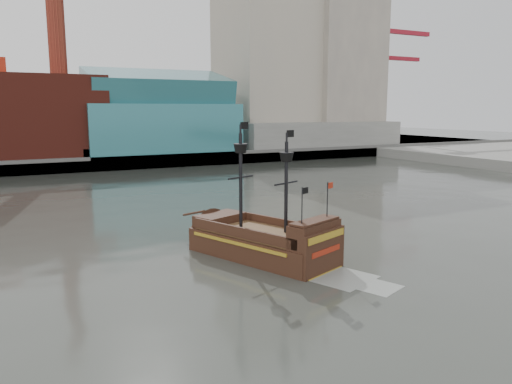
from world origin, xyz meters
TOP-DOWN VIEW (x-y plane):
  - ground at (0.00, 0.00)m, footprint 400.00×400.00m
  - promenade_far at (0.00, 92.00)m, footprint 220.00×60.00m
  - seawall at (0.00, 62.50)m, footprint 220.00×1.00m
  - skyline at (5.21, 84.56)m, footprint 149.00×45.00m
  - crane_a at (78.63, 82.00)m, footprint 22.50×4.00m
  - crane_b at (88.23, 92.00)m, footprint 19.10×4.00m
  - pirate_ship at (-2.15, 2.66)m, footprint 9.21×15.09m

SIDE VIEW (x-z plane):
  - ground at x=0.00m, z-range 0.00..0.00m
  - pirate_ship at x=-2.15m, z-range -4.45..6.41m
  - promenade_far at x=0.00m, z-range 0.00..2.00m
  - seawall at x=0.00m, z-range 0.00..2.60m
  - crane_b at x=88.23m, z-range 2.45..28.70m
  - crane_a at x=78.63m, z-range 2.99..35.24m
  - skyline at x=5.21m, z-range -6.45..55.55m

